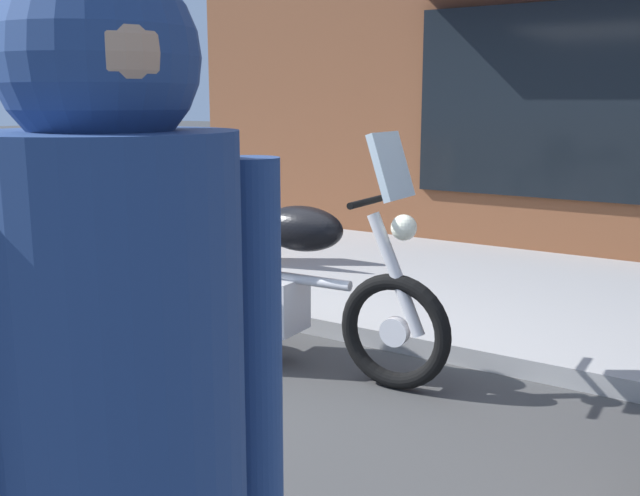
# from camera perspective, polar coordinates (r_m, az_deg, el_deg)

# --- Properties ---
(ground_plane) EXTENTS (80.00, 80.00, 0.00)m
(ground_plane) POSITION_cam_1_polar(r_m,az_deg,el_deg) (4.15, -5.08, -10.92)
(ground_plane) COLOR #3B3B3B
(touring_motorcycle) EXTENTS (2.24, 0.76, 1.40)m
(touring_motorcycle) POSITION_cam_1_polar(r_m,az_deg,el_deg) (4.44, -5.22, -1.23)
(touring_motorcycle) COLOR black
(touring_motorcycle) RESTS_ON ground_plane
(parked_bicycle) EXTENTS (1.66, 0.48, 0.92)m
(parked_bicycle) POSITION_cam_1_polar(r_m,az_deg,el_deg) (5.72, -17.03, -1.38)
(parked_bicycle) COLOR black
(parked_bicycle) RESTS_ON ground_plane
(pedestrian_walking) EXTENTS (0.49, 0.53, 1.76)m
(pedestrian_walking) POSITION_cam_1_polar(r_m,az_deg,el_deg) (1.17, -15.22, -11.85)
(pedestrian_walking) COLOR #373737
(pedestrian_walking) RESTS_ON ground_plane
(sandwich_board_sign) EXTENTS (0.55, 0.41, 0.92)m
(sandwich_board_sign) POSITION_cam_1_polar(r_m,az_deg,el_deg) (6.73, -6.30, 2.83)
(sandwich_board_sign) COLOR silver
(sandwich_board_sign) RESTS_ON sidewalk_curb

